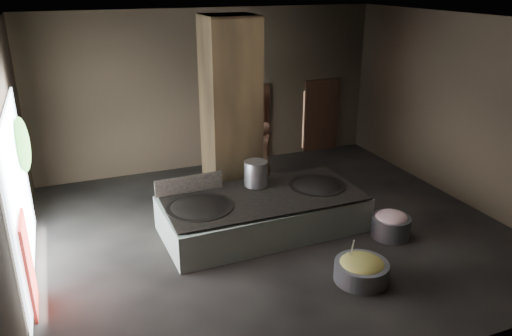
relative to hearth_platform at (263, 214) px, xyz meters
name	(u,v)px	position (x,y,z in m)	size (l,w,h in m)	color
floor	(273,231)	(0.20, -0.10, -0.43)	(10.00, 9.00, 0.10)	black
ceiling	(276,18)	(0.20, -0.10, 4.17)	(10.00, 9.00, 0.10)	black
back_wall	(210,90)	(0.20, 4.45, 1.87)	(10.00, 0.10, 4.50)	black
front_wall	(417,230)	(0.20, -4.65, 1.87)	(10.00, 0.10, 4.50)	black
left_wall	(6,165)	(-4.85, -0.10, 1.87)	(0.10, 9.00, 4.50)	black
right_wall	(465,110)	(5.25, -0.10, 1.87)	(0.10, 9.00, 4.50)	black
pillar	(231,113)	(-0.10, 1.80, 1.87)	(1.20, 1.20, 4.50)	black
hearth_platform	(263,214)	(0.00, 0.00, 0.00)	(4.39, 2.10, 0.76)	silver
platform_cap	(263,196)	(0.00, 0.00, 0.43)	(4.29, 2.06, 0.03)	black
wok_left	(200,210)	(-1.45, -0.05, 0.37)	(1.38, 1.38, 0.38)	black
wok_left_rim	(200,207)	(-1.45, -0.05, 0.44)	(1.41, 1.41, 0.05)	black
wok_right	(317,189)	(1.35, 0.05, 0.37)	(1.29, 1.29, 0.36)	black
wok_right_rim	(317,186)	(1.35, 0.05, 0.44)	(1.32, 1.32, 0.05)	black
stock_pot	(256,173)	(0.05, 0.55, 0.75)	(0.53, 0.53, 0.57)	silver
splash_guard	(189,184)	(-1.45, 0.75, 0.65)	(1.53, 0.06, 0.38)	black
cook	(262,156)	(0.85, 2.16, 0.53)	(0.67, 0.43, 1.83)	brown
veg_basin	(361,271)	(0.92, -2.53, -0.20)	(1.01, 1.01, 0.37)	slate
veg_fill	(362,264)	(0.92, -2.53, -0.03)	(0.83, 0.83, 0.25)	olive
ladle	(351,252)	(0.77, -2.38, 0.17)	(0.03, 0.03, 0.79)	silver
meat_basin	(391,227)	(2.45, -1.32, -0.15)	(0.83, 0.83, 0.46)	slate
meat_fill	(392,217)	(2.45, -1.32, 0.07)	(0.69, 0.69, 0.26)	#B56C73
doorway_near	(251,125)	(1.40, 4.35, 0.72)	(1.18, 0.08, 2.38)	black
doorway_near_glow	(250,128)	(1.31, 4.15, 0.67)	(0.76, 0.04, 1.80)	#8C6647
doorway_far	(321,117)	(3.80, 4.35, 0.72)	(1.18, 0.08, 2.38)	black
doorway_far_glow	(314,119)	(3.57, 4.40, 0.67)	(0.78, 0.04, 1.84)	#8C6647
left_opening	(20,194)	(-4.75, 0.10, 1.22)	(0.04, 4.20, 3.10)	white
pavilion_sliver	(29,265)	(-4.68, -1.20, 0.47)	(0.05, 0.90, 1.70)	maroon
tree_silhouette	(22,145)	(-4.65, 1.20, 1.82)	(0.28, 1.10, 1.10)	#194714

